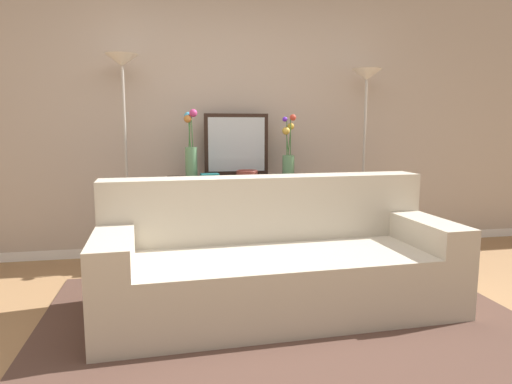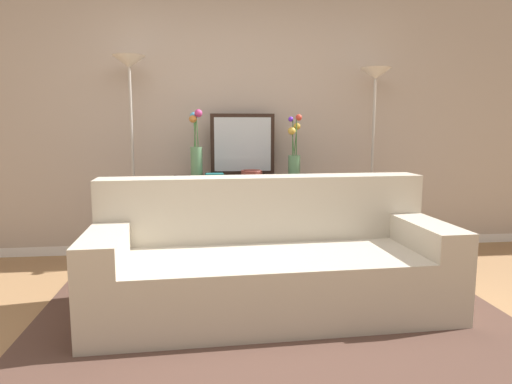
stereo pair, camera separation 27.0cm
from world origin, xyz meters
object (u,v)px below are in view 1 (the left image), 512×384
wall_mirror (237,144)px  fruit_bowl (247,174)px  couch (276,264)px  floor_lamp_left (124,101)px  book_stack (210,176)px  console_table (241,202)px  vase_short_flowers (288,154)px  book_row_under_console (199,254)px  floor_lamp_right (365,110)px  vase_tall_flowers (191,150)px

wall_mirror → fruit_bowl: 0.35m
couch → floor_lamp_left: 1.97m
fruit_bowl → floor_lamp_left: bearing=175.0°
floor_lamp_left → book_stack: floor_lamp_left is taller
floor_lamp_left → wall_mirror: bearing=7.6°
console_table → vase_short_flowers: (0.45, -0.01, 0.45)m
couch → book_row_under_console: (-0.45, 1.20, -0.25)m
floor_lamp_left → fruit_bowl: (1.06, -0.09, -0.63)m
floor_lamp_left → floor_lamp_right: floor_lamp_left is taller
wall_mirror → vase_tall_flowers: vase_tall_flowers is taller
couch → vase_short_flowers: bearing=71.3°
floor_lamp_right → wall_mirror: floor_lamp_right is taller
wall_mirror → vase_tall_flowers: (-0.43, -0.14, -0.04)m
floor_lamp_left → floor_lamp_right: size_ratio=1.04×
floor_lamp_left → vase_tall_flowers: bearing=-0.4°
book_stack → book_row_under_console: book_stack is taller
vase_tall_flowers → book_stack: vase_tall_flowers is taller
floor_lamp_right → vase_tall_flowers: bearing=-179.9°
console_table → book_stack: 0.40m
floor_lamp_right → vase_short_flowers: (-0.76, -0.00, -0.41)m
book_stack → couch: bearing=-73.2°
vase_tall_flowers → fruit_bowl: 0.55m
fruit_bowl → book_row_under_console: 0.88m
floor_lamp_right → console_table: bearing=180.0°
couch → floor_lamp_left: bearing=131.5°
fruit_bowl → floor_lamp_right: bearing=4.6°
couch → floor_lamp_right: 1.99m
console_table → book_row_under_console: console_table is taller
floor_lamp_right → wall_mirror: bearing=173.8°
book_row_under_console → vase_short_flowers: bearing=-0.4°
fruit_bowl → book_row_under_console: size_ratio=0.65×
couch → console_table: 1.23m
floor_lamp_left → vase_short_flowers: size_ratio=3.26×
vase_tall_flowers → book_stack: size_ratio=3.13×
couch → console_table: (-0.05, 1.20, 0.23)m
wall_mirror → couch: bearing=-87.2°
wall_mirror → fruit_bowl: bearing=-74.9°
couch → floor_lamp_right: bearing=46.0°
console_table → book_row_under_console: (-0.40, -0.00, -0.48)m
wall_mirror → vase_tall_flowers: size_ratio=1.00×
couch → floor_lamp_right: size_ratio=1.33×
book_row_under_console → book_stack: bearing=-35.5°
couch → vase_short_flowers: size_ratio=4.17×
vase_tall_flowers → vase_short_flowers: vase_tall_flowers is taller
floor_lamp_right → fruit_bowl: (-1.17, -0.09, -0.58)m
console_table → vase_tall_flowers: vase_tall_flowers is taller
wall_mirror → vase_short_flowers: bearing=-16.3°
floor_lamp_right → wall_mirror: 1.28m
couch → fruit_bowl: couch is taller
vase_tall_flowers → book_row_under_console: 0.97m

